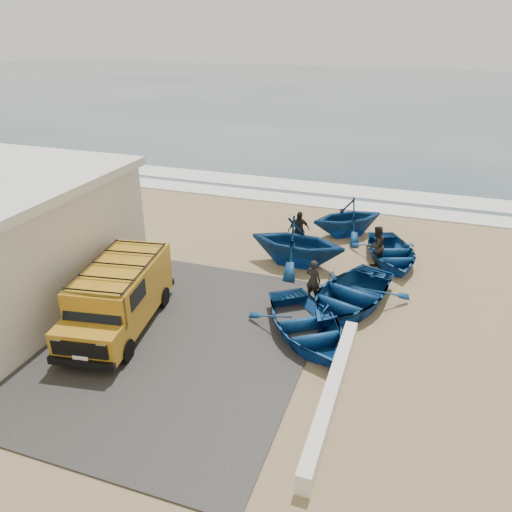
% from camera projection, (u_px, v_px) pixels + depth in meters
% --- Properties ---
extents(ground, '(160.00, 160.00, 0.00)m').
position_uv_depth(ground, '(202.00, 309.00, 16.76)').
color(ground, '#947C56').
extents(slab, '(12.00, 10.00, 0.05)m').
position_uv_depth(slab, '(117.00, 329.00, 15.64)').
color(slab, '#373532').
rests_on(slab, ground).
extents(ocean, '(180.00, 88.00, 0.01)m').
position_uv_depth(ocean, '(383.00, 96.00, 64.62)').
color(ocean, '#385166').
rests_on(ocean, ground).
extents(surf_line, '(180.00, 1.60, 0.06)m').
position_uv_depth(surf_line, '(295.00, 199.00, 27.01)').
color(surf_line, white).
rests_on(surf_line, ground).
extents(surf_wash, '(180.00, 2.20, 0.04)m').
position_uv_depth(surf_wash, '(306.00, 186.00, 29.15)').
color(surf_wash, white).
rests_on(surf_wash, ground).
extents(parapet, '(0.35, 6.00, 0.55)m').
position_uv_depth(parapet, '(332.00, 392.00, 12.60)').
color(parapet, silver).
rests_on(parapet, ground).
extents(van, '(2.64, 5.11, 2.09)m').
position_uv_depth(van, '(119.00, 295.00, 15.38)').
color(van, '#B37F1A').
rests_on(van, ground).
extents(boat_near_left, '(4.76, 5.05, 0.85)m').
position_uv_depth(boat_near_left, '(306.00, 325.00, 15.14)').
color(boat_near_left, navy).
rests_on(boat_near_left, ground).
extents(boat_near_right, '(4.35, 5.18, 0.92)m').
position_uv_depth(boat_near_right, '(350.00, 295.00, 16.73)').
color(boat_near_right, navy).
rests_on(boat_near_right, ground).
extents(boat_mid_left, '(3.99, 3.50, 1.99)m').
position_uv_depth(boat_mid_left, '(297.00, 241.00, 19.43)').
color(boat_mid_left, navy).
rests_on(boat_mid_left, ground).
extents(boat_mid_right, '(3.85, 4.52, 0.79)m').
position_uv_depth(boat_mid_right, '(391.00, 253.00, 19.92)').
color(boat_mid_right, navy).
rests_on(boat_mid_right, ground).
extents(boat_far_left, '(4.39, 4.32, 1.75)m').
position_uv_depth(boat_far_left, '(347.00, 217.00, 22.20)').
color(boat_far_left, navy).
rests_on(boat_far_left, ground).
extents(fisherman_front, '(0.62, 0.48, 1.49)m').
position_uv_depth(fisherman_front, '(313.00, 280.00, 17.07)').
color(fisherman_front, black).
rests_on(fisherman_front, ground).
extents(fisherman_middle, '(0.96, 1.00, 1.62)m').
position_uv_depth(fisherman_middle, '(376.00, 246.00, 19.51)').
color(fisherman_middle, black).
rests_on(fisherman_middle, ground).
extents(fisherman_back, '(1.02, 0.89, 1.65)m').
position_uv_depth(fisherman_back, '(299.00, 230.00, 20.92)').
color(fisherman_back, black).
rests_on(fisherman_back, ground).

